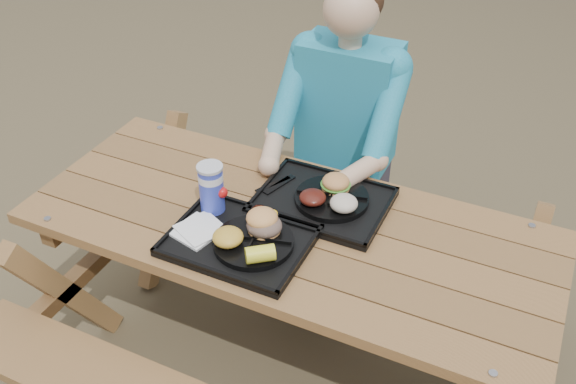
% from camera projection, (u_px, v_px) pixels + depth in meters
% --- Properties ---
extents(ground, '(60.00, 60.00, 0.00)m').
position_uv_depth(ground, '(288.00, 365.00, 2.62)').
color(ground, '#999999').
rests_on(ground, ground).
extents(picnic_table, '(1.80, 1.49, 0.75)m').
position_uv_depth(picnic_table, '(288.00, 301.00, 2.39)').
color(picnic_table, '#999999').
rests_on(picnic_table, ground).
extents(tray_near, '(0.45, 0.35, 0.02)m').
position_uv_depth(tray_near, '(239.00, 241.00, 2.08)').
color(tray_near, black).
rests_on(tray_near, picnic_table).
extents(tray_far, '(0.45, 0.35, 0.02)m').
position_uv_depth(tray_far, '(323.00, 202.00, 2.25)').
color(tray_far, black).
rests_on(tray_far, picnic_table).
extents(plate_near, '(0.26, 0.26, 0.02)m').
position_uv_depth(plate_near, '(254.00, 242.00, 2.05)').
color(plate_near, black).
rests_on(plate_near, tray_near).
extents(plate_far, '(0.26, 0.26, 0.02)m').
position_uv_depth(plate_far, '(332.00, 198.00, 2.23)').
color(plate_far, black).
rests_on(plate_far, tray_far).
extents(napkin_stack, '(0.17, 0.17, 0.02)m').
position_uv_depth(napkin_stack, '(197.00, 230.00, 2.10)').
color(napkin_stack, white).
rests_on(napkin_stack, tray_near).
extents(soda_cup, '(0.08, 0.08, 0.17)m').
position_uv_depth(soda_cup, '(212.00, 189.00, 2.15)').
color(soda_cup, '#1729B1').
rests_on(soda_cup, tray_near).
extents(condiment_bbq, '(0.05, 0.05, 0.03)m').
position_uv_depth(condiment_bbq, '(259.00, 212.00, 2.16)').
color(condiment_bbq, black).
rests_on(condiment_bbq, tray_near).
extents(condiment_mustard, '(0.06, 0.06, 0.03)m').
position_uv_depth(condiment_mustard, '(271.00, 217.00, 2.14)').
color(condiment_mustard, '#F5AE1B').
rests_on(condiment_mustard, tray_near).
extents(sandwich, '(0.11, 0.11, 0.11)m').
position_uv_depth(sandwich, '(264.00, 217.00, 2.04)').
color(sandwich, '#E49950').
rests_on(sandwich, plate_near).
extents(mac_cheese, '(0.10, 0.10, 0.05)m').
position_uv_depth(mac_cheese, '(228.00, 237.00, 2.01)').
color(mac_cheese, gold).
rests_on(mac_cheese, plate_near).
extents(corn_cob, '(0.12, 0.12, 0.05)m').
position_uv_depth(corn_cob, '(260.00, 254.00, 1.95)').
color(corn_cob, '#FFF535').
rests_on(corn_cob, plate_near).
extents(cutlery_far, '(0.07, 0.15, 0.01)m').
position_uv_depth(cutlery_far, '(279.00, 184.00, 2.31)').
color(cutlery_far, black).
rests_on(cutlery_far, tray_far).
extents(burger, '(0.10, 0.10, 0.09)m').
position_uv_depth(burger, '(336.00, 179.00, 2.23)').
color(burger, '#C88446').
rests_on(burger, plate_far).
extents(baked_beans, '(0.09, 0.09, 0.04)m').
position_uv_depth(baked_beans, '(313.00, 197.00, 2.19)').
color(baked_beans, '#4A160E').
rests_on(baked_beans, plate_far).
extents(potato_salad, '(0.09, 0.09, 0.05)m').
position_uv_depth(potato_salad, '(344.00, 203.00, 2.15)').
color(potato_salad, beige).
rests_on(potato_salad, plate_far).
extents(diner, '(0.48, 0.84, 1.28)m').
position_uv_depth(diner, '(343.00, 154.00, 2.72)').
color(diner, '#199DB5').
rests_on(diner, ground).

